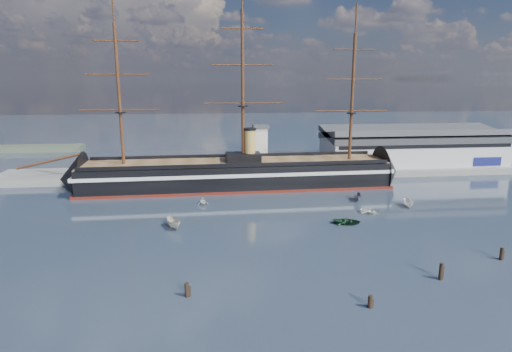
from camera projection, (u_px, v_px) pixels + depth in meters
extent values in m
plane|color=#2A3644|center=(265.00, 206.00, 107.70)|extent=(600.00, 600.00, 0.00)
cube|color=slate|center=(280.00, 174.00, 143.67)|extent=(180.00, 18.00, 2.00)
cube|color=#B7BABC|center=(412.00, 149.00, 151.25)|extent=(62.00, 20.00, 10.00)
cube|color=#3F4247|center=(413.00, 133.00, 150.01)|extent=(63.00, 21.00, 2.00)
cube|color=silver|center=(261.00, 150.00, 138.00)|extent=(4.00, 4.00, 14.00)
cube|color=#3F4247|center=(261.00, 126.00, 136.34)|extent=(5.00, 5.00, 1.00)
cube|color=black|center=(237.00, 174.00, 125.56)|extent=(88.32, 17.87, 7.00)
cube|color=silver|center=(236.00, 170.00, 125.29)|extent=(90.33, 18.16, 1.00)
cube|color=#581911|center=(237.00, 186.00, 126.37)|extent=(90.32, 18.12, 0.90)
cone|color=black|center=(72.00, 179.00, 120.53)|extent=(14.33, 15.97, 15.68)
cone|color=black|center=(388.00, 171.00, 130.72)|extent=(11.33, 15.91, 15.68)
cube|color=brown|center=(236.00, 162.00, 124.76)|extent=(88.29, 16.59, 0.40)
cube|color=black|center=(243.00, 157.00, 124.67)|extent=(10.13, 6.21, 2.50)
cylinder|color=tan|center=(250.00, 145.00, 124.11)|extent=(3.20, 3.20, 9.00)
cylinder|color=#381E0F|center=(50.00, 161.00, 118.75)|extent=(17.76, 1.08, 4.43)
cylinder|color=#381E0F|center=(119.00, 96.00, 117.00)|extent=(0.90, 0.90, 38.00)
cylinder|color=#381E0F|center=(243.00, 88.00, 120.28)|extent=(0.90, 0.90, 42.00)
cylinder|color=#381E0F|center=(352.00, 98.00, 124.45)|extent=(0.90, 0.90, 36.00)
imported|color=beige|center=(174.00, 228.00, 91.64)|extent=(7.36, 4.98, 2.77)
imported|color=#14361F|center=(347.00, 224.00, 94.43)|extent=(2.51, 4.00, 1.74)
imported|color=slate|center=(357.00, 201.00, 112.51)|extent=(6.28, 3.64, 2.37)
imported|color=white|center=(203.00, 204.00, 109.14)|extent=(5.57, 3.63, 1.89)
imported|color=silver|center=(370.00, 213.00, 101.86)|extent=(2.74, 3.19, 1.42)
imported|color=silver|center=(408.00, 207.00, 106.77)|extent=(6.22, 3.24, 2.36)
cylinder|color=black|center=(187.00, 297.00, 62.91)|extent=(0.64, 0.64, 2.88)
cylinder|color=black|center=(370.00, 308.00, 59.87)|extent=(0.64, 0.64, 2.57)
cylinder|color=black|center=(440.00, 280.00, 68.28)|extent=(0.64, 0.64, 3.53)
cylinder|color=black|center=(501.00, 260.00, 75.76)|extent=(0.64, 0.64, 2.99)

